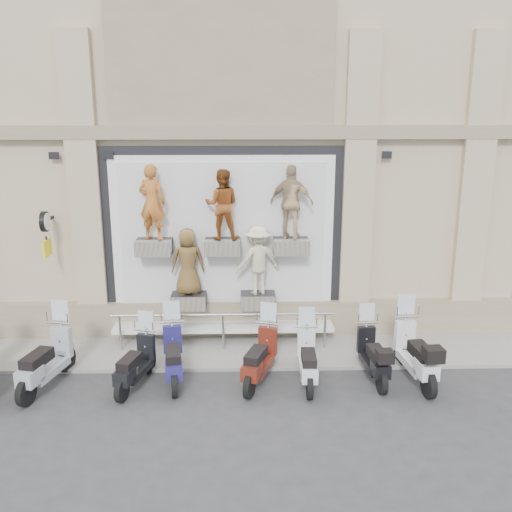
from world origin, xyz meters
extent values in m
plane|color=#323235|center=(0.00, 0.00, 0.00)|extent=(90.00, 90.00, 0.00)
cube|color=#97948F|center=(0.00, 2.10, 0.04)|extent=(16.00, 2.20, 0.08)
cube|color=black|center=(0.00, 2.96, 2.40)|extent=(5.60, 0.10, 4.30)
cube|color=white|center=(0.00, 2.90, 2.40)|extent=(5.10, 0.06, 3.90)
cube|color=white|center=(0.00, 2.86, 2.40)|extent=(4.70, 0.04, 3.60)
cube|color=white|center=(0.00, 2.55, 0.42)|extent=(5.10, 0.75, 0.10)
cube|color=#28282B|center=(-1.55, 2.59, 2.33)|extent=(0.80, 0.50, 0.35)
imported|color=orange|center=(-1.55, 2.59, 3.34)|extent=(0.71, 0.57, 1.69)
cube|color=#28282B|center=(0.00, 2.59, 2.33)|extent=(0.80, 0.50, 0.35)
imported|color=brown|center=(0.00, 2.59, 3.29)|extent=(0.80, 0.64, 1.57)
cube|color=#28282B|center=(1.55, 2.59, 2.33)|extent=(0.80, 0.50, 0.35)
imported|color=tan|center=(1.55, 2.59, 3.33)|extent=(1.05, 0.68, 1.66)
cube|color=#28282B|center=(-0.80, 2.59, 1.02)|extent=(0.80, 0.50, 0.35)
imported|color=brown|center=(-0.80, 2.59, 1.97)|extent=(0.81, 0.59, 1.54)
cube|color=#28282B|center=(0.80, 2.59, 1.02)|extent=(0.80, 0.50, 0.35)
imported|color=beige|center=(0.80, 2.59, 2.00)|extent=(1.17, 0.87, 1.61)
cube|color=black|center=(-3.90, 2.72, 2.95)|extent=(0.06, 0.56, 0.06)
cylinder|color=black|center=(-3.90, 2.45, 2.95)|extent=(0.10, 0.46, 0.46)
cube|color=yellow|center=(-3.90, 2.45, 2.35)|extent=(0.04, 0.50, 0.38)
camera|label=1|loc=(0.41, -9.97, 5.43)|focal=40.00mm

